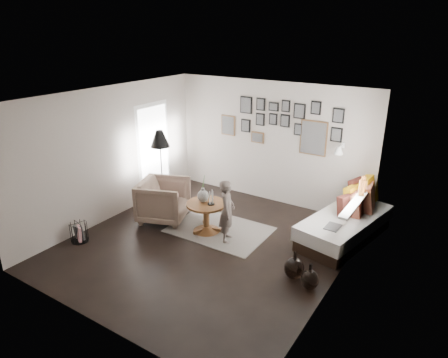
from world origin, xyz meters
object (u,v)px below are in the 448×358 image
Objects in this scene: demijohn_small at (310,279)px; pedestal_table at (206,218)px; magazine_basket at (79,232)px; armchair at (164,200)px; daybed at (347,221)px; floor_lamp at (160,142)px; vase at (203,194)px; demijohn_large at (294,268)px; child at (227,211)px.

pedestal_table is at bearing 164.62° from demijohn_small.
armchair is at bearing 64.45° from magazine_basket.
daybed is at bearing 27.81° from pedestal_table.
floor_lamp reaches higher than daybed.
pedestal_table is 0.81× the size of armchair.
magazine_basket is at bearing -136.19° from vase.
floor_lamp is (-0.39, 0.42, 1.04)m from armchair.
vase is 1.52m from floor_lamp.
armchair reaches higher than pedestal_table.
armchair is at bearing 171.20° from demijohn_large.
vase is 1.14× the size of demijohn_large.
daybed is 5.27× the size of demijohn_small.
daybed is 3.49m from armchair.
vase is 1.26× the size of demijohn_small.
armchair is at bearing 169.95° from demijohn_small.
armchair is 0.79× the size of child.
vase is at bearing -107.13° from armchair.
floor_lamp reaches higher than vase.
demijohn_large is at bearing -14.36° from pedestal_table.
armchair is at bearing -47.21° from floor_lamp.
demijohn_small is at bearing -15.38° from pedestal_table.
child reaches higher than demijohn_large.
child is at bearing -9.21° from pedestal_table.
daybed is 6.06× the size of magazine_basket.
armchair reaches higher than demijohn_small.
child is (0.59, -0.10, -0.16)m from vase.
daybed is at bearing 34.55° from magazine_basket.
pedestal_table is 1.86m from floor_lamp.
child is at bearing -13.48° from floor_lamp.
armchair is at bearing -147.66° from daybed.
demijohn_large is at bearing -132.78° from child.
armchair is 2.50× the size of magazine_basket.
daybed is 1.73m from demijohn_large.
child is (-1.48, 0.43, 0.40)m from demijohn_large.
vase reaches higher than daybed.
daybed is 1.83m from demijohn_small.
floor_lamp is at bearing 164.93° from vase.
magazine_basket is (-3.97, -2.74, -0.15)m from daybed.
armchair is 1.51m from child.
armchair reaches higher than magazine_basket.
child is (1.50, -0.03, 0.16)m from armchair.
magazine_basket is (-0.71, -1.49, -0.23)m from armchair.
armchair is 1.19m from floor_lamp.
pedestal_table is 1.01m from armchair.
vase is at bearing 53.42° from child.
daybed is 2.42× the size of armchair.
demijohn_small is at bearing -133.78° from child.
demijohn_small is at bearing -121.42° from armchair.
pedestal_table is at bearing 165.64° from demijohn_large.
pedestal_table is at bearing 54.08° from child.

